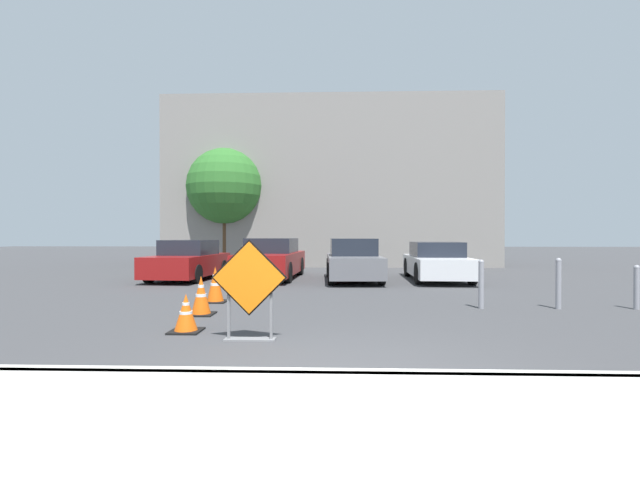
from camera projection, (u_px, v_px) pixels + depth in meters
ground_plane at (336, 281)px, 14.38m from camera, size 96.00×96.00×0.00m
sidewalk_strip at (344, 454)px, 2.85m from camera, size 29.03×3.08×0.14m
curb_lip at (340, 378)px, 4.39m from camera, size 29.03×0.20×0.14m
road_closed_sign at (249, 286)px, 6.22m from camera, size 1.11×0.20×1.48m
traffic_cone_nearest at (186, 313)px, 6.80m from camera, size 0.49×0.49×0.61m
traffic_cone_second at (201, 296)px, 8.27m from camera, size 0.50×0.50×0.76m
traffic_cone_third at (215, 285)px, 9.86m from camera, size 0.52×0.52×0.82m
parked_car_nearest at (189, 261)px, 15.09m from camera, size 2.01×4.17×1.39m
parked_car_second at (272, 259)px, 15.40m from camera, size 2.08×4.76×1.45m
parked_car_third at (353, 261)px, 14.62m from camera, size 1.88×4.16×1.44m
parked_car_fourth at (437, 262)px, 14.79m from camera, size 2.00×4.48×1.32m
bollard_nearest at (481, 283)px, 8.99m from camera, size 0.12×0.12×1.03m
bollard_second at (558, 282)px, 8.94m from camera, size 0.12×0.12×1.07m
bollard_third at (637, 286)px, 8.88m from camera, size 0.12×0.12×0.93m
building_facade_backdrop at (330, 186)px, 23.18m from camera, size 16.73×5.00×8.50m
street_tree_behind_lot at (225, 187)px, 20.99m from camera, size 3.70×3.70×5.83m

